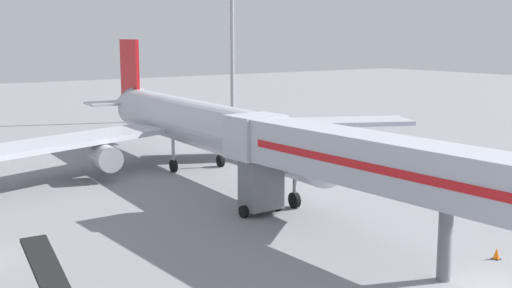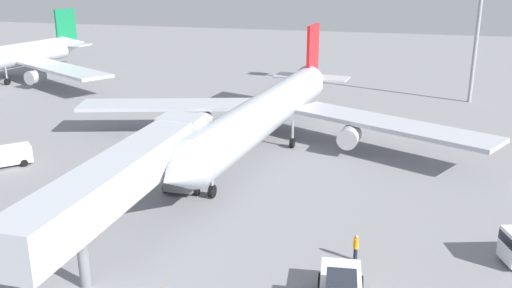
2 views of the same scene
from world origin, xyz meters
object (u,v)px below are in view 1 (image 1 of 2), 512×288
at_px(jet_bridge, 352,161).
at_px(safety_cone_alpha, 496,253).
at_px(ground_crew_worker_foreground, 496,190).
at_px(airplane_at_gate, 199,125).

distance_m(jet_bridge, safety_cone_alpha, 9.08).
relative_size(ground_crew_worker_foreground, safety_cone_alpha, 2.89).
xyz_separation_m(jet_bridge, ground_crew_worker_foreground, (15.19, 1.14, -3.97)).
distance_m(airplane_at_gate, ground_crew_worker_foreground, 24.99).
bearing_deg(safety_cone_alpha, airplane_at_gate, 92.43).
bearing_deg(airplane_at_gate, safety_cone_alpha, -87.57).
bearing_deg(safety_cone_alpha, jet_bridge, 128.94).
xyz_separation_m(airplane_at_gate, safety_cone_alpha, (1.24, -29.18, -3.75)).
xyz_separation_m(airplane_at_gate, ground_crew_worker_foreground, (11.52, -21.96, -3.10)).
xyz_separation_m(ground_crew_worker_foreground, safety_cone_alpha, (-10.28, -7.22, -0.65)).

